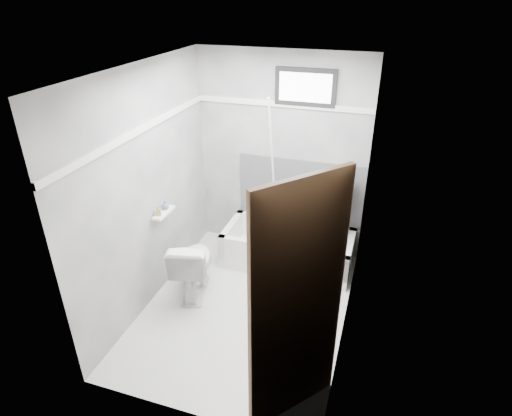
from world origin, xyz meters
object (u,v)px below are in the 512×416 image
at_px(toilet, 193,265).
at_px(soap_bottle_b, 165,205).
at_px(door, 326,347).
at_px(office_chair, 314,219).
at_px(bathtub, 288,248).
at_px(soap_bottle_a, 158,211).

xyz_separation_m(toilet, soap_bottle_b, (-0.32, 0.11, 0.62)).
height_order(toilet, door, door).
height_order(toilet, soap_bottle_b, soap_bottle_b).
bearing_deg(toilet, office_chair, -155.22).
height_order(office_chair, toilet, office_chair).
relative_size(bathtub, office_chair, 1.49).
relative_size(door, soap_bottle_a, 18.23).
bearing_deg(bathtub, soap_bottle_a, -142.83).
relative_size(office_chair, soap_bottle_a, 9.17).
bearing_deg(toilet, soap_bottle_a, -7.71).
xyz_separation_m(office_chair, soap_bottle_b, (-1.43, -0.78, 0.34)).
xyz_separation_m(office_chair, door, (0.49, -2.26, 0.38)).
bearing_deg(soap_bottle_b, toilet, -18.31).
relative_size(bathtub, soap_bottle_a, 13.67).
xyz_separation_m(toilet, door, (1.60, -1.37, 0.66)).
relative_size(door, soap_bottle_b, 21.41).
bearing_deg(soap_bottle_a, soap_bottle_b, 90.00).
bearing_deg(soap_bottle_a, bathtub, 37.17).
bearing_deg(soap_bottle_b, soap_bottle_a, -90.00).
xyz_separation_m(bathtub, soap_bottle_b, (-1.15, -0.73, 0.75)).
bearing_deg(soap_bottle_a, toilet, 6.08).
distance_m(door, soap_bottle_b, 2.42).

